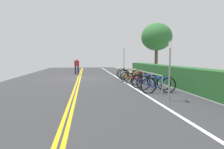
% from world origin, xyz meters
% --- Properties ---
extents(ground_plane, '(34.86, 10.33, 0.05)m').
position_xyz_m(ground_plane, '(0.00, 0.00, -0.03)').
color(ground_plane, '#353538').
extents(centre_line_yellow_inner, '(31.37, 0.10, 0.00)m').
position_xyz_m(centre_line_yellow_inner, '(0.00, -0.08, 0.00)').
color(centre_line_yellow_inner, gold).
rests_on(centre_line_yellow_inner, ground_plane).
extents(centre_line_yellow_outer, '(31.37, 0.10, 0.00)m').
position_xyz_m(centre_line_yellow_outer, '(0.00, 0.08, 0.00)').
color(centre_line_yellow_outer, gold).
rests_on(centre_line_yellow_outer, ground_plane).
extents(bike_lane_stripe_white, '(31.37, 0.12, 0.00)m').
position_xyz_m(bike_lane_stripe_white, '(0.00, 3.10, 0.00)').
color(bike_lane_stripe_white, white).
rests_on(bike_lane_stripe_white, ground_plane).
extents(bike_rack, '(8.33, 0.05, 0.85)m').
position_xyz_m(bike_rack, '(3.30, 3.84, 0.63)').
color(bike_rack, '#9EA0A5').
rests_on(bike_rack, ground_plane).
extents(bicycle_0, '(0.56, 1.77, 0.79)m').
position_xyz_m(bicycle_0, '(-0.36, 3.91, 0.37)').
color(bicycle_0, black).
rests_on(bicycle_0, ground_plane).
extents(bicycle_1, '(0.57, 1.76, 0.78)m').
position_xyz_m(bicycle_1, '(0.65, 3.98, 0.36)').
color(bicycle_1, black).
rests_on(bicycle_1, ground_plane).
extents(bicycle_2, '(0.46, 1.84, 0.79)m').
position_xyz_m(bicycle_2, '(1.40, 3.77, 0.37)').
color(bicycle_2, black).
rests_on(bicycle_2, ground_plane).
extents(bicycle_3, '(0.59, 1.71, 0.69)m').
position_xyz_m(bicycle_3, '(2.37, 3.70, 0.32)').
color(bicycle_3, black).
rests_on(bicycle_3, ground_plane).
extents(bicycle_4, '(0.48, 1.65, 0.73)m').
position_xyz_m(bicycle_4, '(3.31, 3.71, 0.34)').
color(bicycle_4, black).
rests_on(bicycle_4, ground_plane).
extents(bicycle_5, '(0.46, 1.64, 0.69)m').
position_xyz_m(bicycle_5, '(4.26, 3.98, 0.32)').
color(bicycle_5, black).
rests_on(bicycle_5, ground_plane).
extents(bicycle_6, '(0.58, 1.66, 0.73)m').
position_xyz_m(bicycle_6, '(5.15, 3.77, 0.34)').
color(bicycle_6, black).
rests_on(bicycle_6, ground_plane).
extents(bicycle_7, '(0.48, 1.76, 0.75)m').
position_xyz_m(bicycle_7, '(6.09, 3.94, 0.35)').
color(bicycle_7, black).
rests_on(bicycle_7, ground_plane).
extents(bicycle_8, '(0.46, 1.73, 0.78)m').
position_xyz_m(bicycle_8, '(7.01, 3.84, 0.36)').
color(bicycle_8, black).
rests_on(bicycle_8, ground_plane).
extents(pedestrian, '(0.32, 0.47, 1.62)m').
position_xyz_m(pedestrian, '(-3.80, -0.34, 0.92)').
color(pedestrian, '#1E1E2D').
rests_on(pedestrian, ground_plane).
extents(sign_post_near, '(0.36, 0.10, 2.50)m').
position_xyz_m(sign_post_near, '(-1.48, 3.90, 1.49)').
color(sign_post_near, gray).
rests_on(sign_post_near, ground_plane).
extents(sign_post_far, '(0.36, 0.09, 2.26)m').
position_xyz_m(sign_post_far, '(8.64, 3.62, 1.36)').
color(sign_post_far, gray).
rests_on(sign_post_far, ground_plane).
extents(hedge_backdrop, '(17.28, 0.99, 1.12)m').
position_xyz_m(hedge_backdrop, '(4.80, 5.75, 0.56)').
color(hedge_backdrop, '#235626').
rests_on(hedge_backdrop, ground_plane).
extents(tree_near_left, '(3.02, 3.02, 5.02)m').
position_xyz_m(tree_near_left, '(-3.15, 7.51, 3.65)').
color(tree_near_left, brown).
rests_on(tree_near_left, ground_plane).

